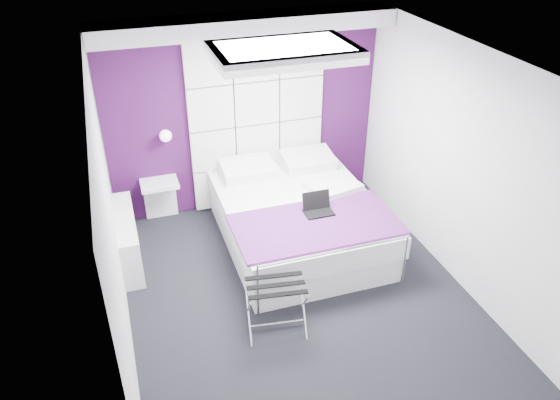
% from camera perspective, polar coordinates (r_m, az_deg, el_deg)
% --- Properties ---
extents(floor, '(4.40, 4.40, 0.00)m').
position_cam_1_polar(floor, '(6.05, 2.15, -10.27)').
color(floor, black).
rests_on(floor, ground).
extents(ceiling, '(4.40, 4.40, 0.00)m').
position_cam_1_polar(ceiling, '(4.75, 2.78, 13.99)').
color(ceiling, white).
rests_on(ceiling, wall_back).
extents(wall_back, '(3.60, 0.00, 3.60)m').
position_cam_1_polar(wall_back, '(7.17, -3.74, 8.93)').
color(wall_back, silver).
rests_on(wall_back, floor).
extents(wall_left, '(0.00, 4.40, 4.40)m').
position_cam_1_polar(wall_left, '(5.03, -17.22, -2.89)').
color(wall_left, silver).
rests_on(wall_left, floor).
extents(wall_right, '(0.00, 4.40, 4.40)m').
position_cam_1_polar(wall_right, '(6.08, 18.56, 3.06)').
color(wall_right, silver).
rests_on(wall_right, floor).
extents(accent_wall, '(3.58, 0.02, 2.58)m').
position_cam_1_polar(accent_wall, '(7.16, -3.72, 8.90)').
color(accent_wall, '#380D3B').
rests_on(accent_wall, wall_back).
extents(soffit, '(3.58, 0.50, 0.20)m').
position_cam_1_polar(soffit, '(6.58, -3.52, 17.88)').
color(soffit, white).
rests_on(soffit, wall_back).
extents(headboard, '(1.80, 0.08, 2.30)m').
position_cam_1_polar(headboard, '(7.20, -2.42, 7.95)').
color(headboard, silver).
rests_on(headboard, wall_back).
extents(skylight, '(1.36, 0.86, 0.12)m').
position_cam_1_polar(skylight, '(5.31, 0.41, 15.29)').
color(skylight, white).
rests_on(skylight, ceiling).
extents(wall_lamp, '(0.15, 0.15, 0.15)m').
position_cam_1_polar(wall_lamp, '(6.91, -11.91, 6.71)').
color(wall_lamp, white).
rests_on(wall_lamp, wall_back).
extents(radiator, '(0.22, 1.20, 0.60)m').
position_cam_1_polar(radiator, '(6.66, -15.60, -3.92)').
color(radiator, white).
rests_on(radiator, floor).
extents(bed, '(1.85, 2.23, 0.78)m').
position_cam_1_polar(bed, '(6.71, 1.89, -2.02)').
color(bed, white).
rests_on(bed, floor).
extents(nightstand, '(0.47, 0.37, 0.05)m').
position_cam_1_polar(nightstand, '(7.15, -12.51, 1.71)').
color(nightstand, white).
rests_on(nightstand, wall_back).
extents(luggage_rack, '(0.58, 0.42, 0.57)m').
position_cam_1_polar(luggage_rack, '(5.53, -0.43, -11.09)').
color(luggage_rack, silver).
rests_on(luggage_rack, floor).
extents(laptop, '(0.33, 0.23, 0.24)m').
position_cam_1_polar(laptop, '(6.29, 3.90, -0.73)').
color(laptop, black).
rests_on(laptop, bed).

